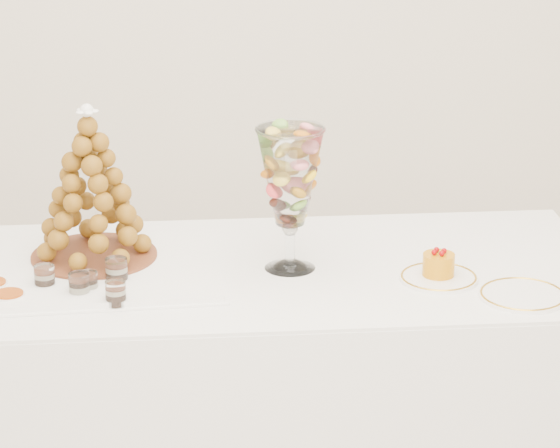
{
  "coord_description": "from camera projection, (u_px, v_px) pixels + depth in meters",
  "views": [
    {
      "loc": [
        -0.22,
        -2.86,
        2.07
      ],
      "look_at": [
        -0.02,
        0.22,
        0.94
      ],
      "focal_mm": 85.0,
      "sensor_mm": 36.0,
      "label": 1
    }
  ],
  "objects": [
    {
      "name": "verrine_b",
      "position": [
        89.0,
        283.0,
        3.33
      ],
      "size": [
        0.06,
        0.06,
        0.06
      ],
      "primitive_type": "cylinder",
      "rotation": [
        0.0,
        0.0,
        -0.26
      ],
      "color": "white",
      "rests_on": "buffet_table"
    },
    {
      "name": "macaron_vase",
      "position": [
        290.0,
        179.0,
        3.43
      ],
      "size": [
        0.17,
        0.17,
        0.38
      ],
      "color": "white",
      "rests_on": "buffet_table"
    },
    {
      "name": "buffet_table",
      "position": [
        229.0,
        398.0,
        3.63
      ],
      "size": [
        2.01,
        0.83,
        0.76
      ],
      "rotation": [
        0.0,
        0.0,
        0.02
      ],
      "color": "white",
      "rests_on": "ground"
    },
    {
      "name": "verrine_c",
      "position": [
        117.0,
        273.0,
        3.38
      ],
      "size": [
        0.06,
        0.06,
        0.08
      ],
      "primitive_type": "cylinder",
      "rotation": [
        0.0,
        0.0,
        0.03
      ],
      "color": "white",
      "rests_on": "buffet_table"
    },
    {
      "name": "croquembouche",
      "position": [
        90.0,
        184.0,
        3.46
      ],
      "size": [
        0.34,
        0.34,
        0.42
      ],
      "rotation": [
        0.0,
        0.0,
        0.02
      ],
      "color": "brown",
      "rests_on": "lace_tray"
    },
    {
      "name": "ramekin_front",
      "position": [
        9.0,
        299.0,
        3.28
      ],
      "size": [
        0.08,
        0.08,
        0.03
      ],
      "primitive_type": "cylinder",
      "color": "white",
      "rests_on": "buffet_table"
    },
    {
      "name": "verrine_e",
      "position": [
        116.0,
        295.0,
        3.25
      ],
      "size": [
        0.06,
        0.06,
        0.07
      ],
      "primitive_type": "cylinder",
      "rotation": [
        0.0,
        0.0,
        -0.29
      ],
      "color": "white",
      "rests_on": "buffet_table"
    },
    {
      "name": "lace_tray",
      "position": [
        93.0,
        271.0,
        3.46
      ],
      "size": [
        0.68,
        0.53,
        0.02
      ],
      "primitive_type": "cube",
      "rotation": [
        0.0,
        0.0,
        0.07
      ],
      "color": "white",
      "rests_on": "buffet_table"
    },
    {
      "name": "verrine_a",
      "position": [
        45.0,
        279.0,
        3.35
      ],
      "size": [
        0.06,
        0.06,
        0.07
      ],
      "primitive_type": "cylinder",
      "rotation": [
        0.0,
        0.0,
        -0.14
      ],
      "color": "white",
      "rests_on": "buffet_table"
    },
    {
      "name": "verrine_d",
      "position": [
        79.0,
        287.0,
        3.3
      ],
      "size": [
        0.06,
        0.06,
        0.07
      ],
      "primitive_type": "cylinder",
      "rotation": [
        0.0,
        0.0,
        -0.09
      ],
      "color": "white",
      "rests_on": "buffet_table"
    },
    {
      "name": "mousse_cake",
      "position": [
        439.0,
        264.0,
        3.43
      ],
      "size": [
        0.08,
        0.08,
        0.07
      ],
      "color": "orange",
      "rests_on": "cake_plate"
    },
    {
      "name": "cake_plate",
      "position": [
        439.0,
        278.0,
        3.43
      ],
      "size": [
        0.2,
        0.2,
        0.01
      ],
      "primitive_type": "cylinder",
      "color": "white",
      "rests_on": "buffet_table"
    },
    {
      "name": "spare_plate",
      "position": [
        523.0,
        296.0,
        3.32
      ],
      "size": [
        0.22,
        0.22,
        0.01
      ],
      "primitive_type": "cylinder",
      "color": "white",
      "rests_on": "buffet_table"
    }
  ]
}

